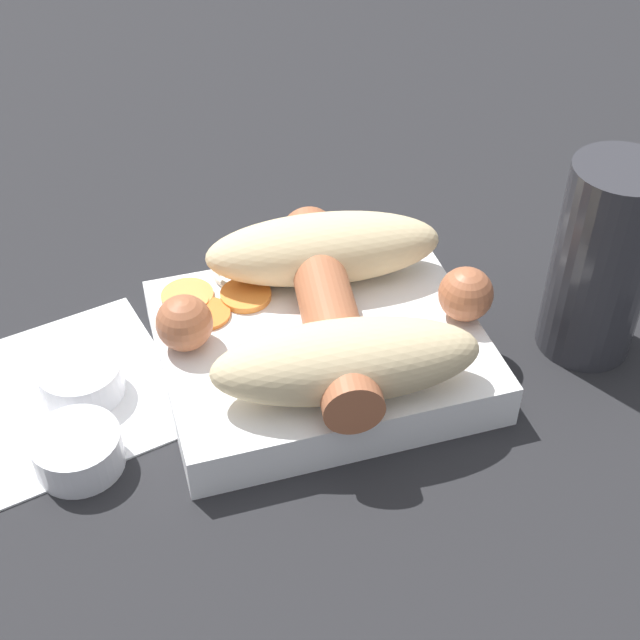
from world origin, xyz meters
The scene contains 9 objects.
ground_plane centered at (0.00, 0.00, 0.00)m, with size 3.00×3.00×0.00m, color #232326.
food_tray centered at (0.00, 0.00, 0.02)m, with size 0.20×0.17×0.03m.
bread_roll centered at (-0.01, 0.00, 0.05)m, with size 0.18×0.18×0.05m.
sausage centered at (-0.01, 0.00, 0.05)m, with size 0.21×0.18×0.04m.
pickled_veggies centered at (0.05, -0.06, 0.03)m, with size 0.08×0.08×0.00m.
napkin centered at (0.17, -0.02, 0.00)m, with size 0.17×0.17×0.00m.
condiment_cup_near centered at (0.15, -0.02, 0.01)m, with size 0.05×0.05×0.02m.
condiment_cup_far centered at (0.16, 0.04, 0.01)m, with size 0.05×0.05×0.02m.
drink_glass centered at (-0.18, 0.03, 0.07)m, with size 0.06×0.06×0.14m.
Camera 1 is at (0.12, 0.40, 0.40)m, focal length 50.00 mm.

